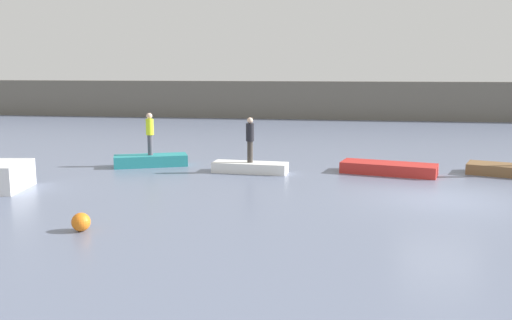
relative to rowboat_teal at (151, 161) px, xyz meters
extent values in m
plane|color=slate|center=(11.16, -4.27, -0.24)|extent=(120.00, 120.00, 0.00)
cube|color=#666056|center=(11.16, 23.50, 1.30)|extent=(80.00, 1.20, 3.08)
cube|color=teal|center=(0.00, 0.00, 0.00)|extent=(3.19, 2.11, 0.48)
cube|color=white|center=(4.40, -0.76, -0.03)|extent=(3.00, 1.12, 0.41)
cube|color=red|center=(9.81, -0.17, -0.02)|extent=(3.82, 2.05, 0.44)
cylinder|color=#38332D|center=(4.40, -0.76, 0.59)|extent=(0.22, 0.22, 0.85)
cylinder|color=black|center=(4.40, -0.76, 1.37)|extent=(0.32, 0.32, 0.70)
sphere|color=beige|center=(4.40, -0.76, 1.84)|extent=(0.24, 0.24, 0.24)
cylinder|color=#4C4C56|center=(0.00, 0.00, 0.66)|extent=(0.22, 0.22, 0.85)
cylinder|color=#D8F226|center=(0.00, 0.00, 1.43)|extent=(0.32, 0.32, 0.67)
sphere|color=beige|center=(0.00, 0.00, 1.89)|extent=(0.25, 0.25, 0.25)
sphere|color=orange|center=(1.55, -9.34, 0.00)|extent=(0.48, 0.48, 0.48)
camera|label=1|loc=(8.10, -21.92, 3.82)|focal=38.64mm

